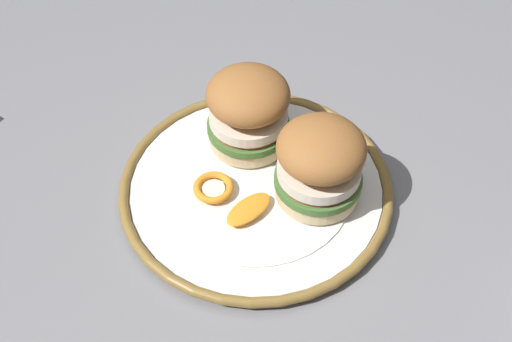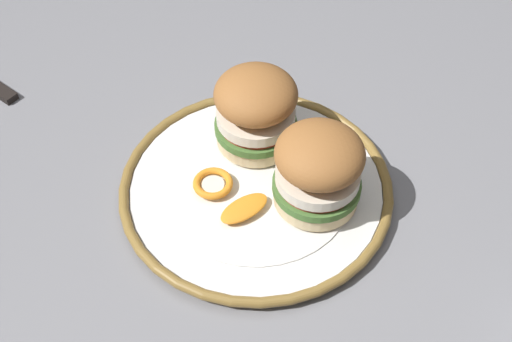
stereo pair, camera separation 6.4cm
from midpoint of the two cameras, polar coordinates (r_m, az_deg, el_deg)
The scene contains 6 objects.
dining_table at distance 0.87m, azimuth -2.90°, elevation -8.15°, with size 1.25×1.00×0.74m.
dinner_plate at distance 0.81m, azimuth 2.28°, elevation -1.53°, with size 0.32×0.32×0.02m.
sandwich_half_left at distance 0.81m, azimuth 2.26°, elevation 5.00°, with size 0.14×0.14×0.10m.
sandwich_half_right at distance 0.75m, azimuth 7.59°, elevation 0.07°, with size 0.14×0.14×0.10m.
orange_peel_curled at distance 0.79m, azimuth -1.26°, elevation -1.15°, with size 0.05×0.05×0.01m.
orange_peel_strip_long at distance 0.77m, azimuth 1.39°, elevation -3.20°, with size 0.06×0.06×0.01m.
Camera 2 is at (0.15, -0.45, 1.38)m, focal length 48.65 mm.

